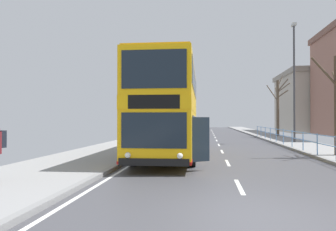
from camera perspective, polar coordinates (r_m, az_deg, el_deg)
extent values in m
cube|color=#424247|center=(6.63, 15.15, -17.18)|extent=(8.40, 140.00, 0.06)
cube|color=silver|center=(9.13, 12.76, -12.39)|extent=(0.12, 2.00, 0.00)
cube|color=silver|center=(13.85, 10.72, -8.39)|extent=(0.12, 2.00, 0.00)
cube|color=silver|center=(18.61, 9.73, -6.42)|extent=(0.12, 2.00, 0.00)
cube|color=silver|center=(23.38, 9.16, -5.26)|extent=(0.12, 2.00, 0.00)
cube|color=silver|center=(28.17, 8.77, -4.49)|extent=(0.12, 2.00, 0.00)
cube|color=silver|center=(32.96, 8.50, -3.94)|extent=(0.12, 2.00, 0.00)
cube|color=silver|center=(37.75, 8.30, -3.54)|extent=(0.12, 2.00, 0.00)
cube|color=silver|center=(42.54, 8.15, -3.22)|extent=(0.12, 2.00, 0.00)
cube|color=silver|center=(47.34, 8.02, -2.97)|extent=(0.12, 2.00, 0.00)
cube|color=silver|center=(52.13, 7.92, -2.76)|extent=(0.12, 2.00, 0.00)
cube|color=silver|center=(56.93, 7.84, -2.59)|extent=(0.12, 2.00, 0.00)
cube|color=silver|center=(7.23, -18.98, -15.49)|extent=(0.12, 133.00, 0.00)
cube|color=gray|center=(7.37, -21.51, -14.66)|extent=(0.20, 140.00, 0.14)
cube|color=#F4B20F|center=(15.43, 0.21, -2.88)|extent=(2.64, 10.18, 1.84)
cube|color=#F4B20F|center=(15.43, 0.21, 1.43)|extent=(2.66, 10.23, 0.48)
cube|color=#F4B20F|center=(15.51, 0.21, 5.43)|extent=(2.64, 10.18, 1.68)
cube|color=#D0970D|center=(15.63, 0.21, 8.65)|extent=(2.56, 9.88, 0.08)
cube|color=#19232D|center=(10.38, -2.60, -2.70)|extent=(2.17, 0.07, 1.18)
cube|color=black|center=(10.39, -2.60, 2.49)|extent=(1.73, 0.06, 0.46)
cube|color=#19232D|center=(10.51, -2.59, 8.40)|extent=(2.17, 0.07, 1.28)
cube|color=black|center=(10.46, -2.61, -8.42)|extent=(2.35, 0.12, 0.24)
cube|color=#B2140F|center=(15.49, 0.21, -6.07)|extent=(2.67, 10.23, 0.10)
cube|color=#19232D|center=(15.60, 4.86, -1.91)|extent=(0.16, 7.91, 0.96)
cube|color=#19232D|center=(15.45, 4.83, 5.78)|extent=(0.18, 9.13, 1.01)
cube|color=#19232D|center=(15.85, -4.19, -1.89)|extent=(0.16, 7.91, 0.96)
cube|color=#19232D|center=(15.69, -4.35, 5.67)|extent=(0.18, 9.13, 1.01)
sphere|color=white|center=(10.33, 2.17, -7.29)|extent=(0.20, 0.20, 0.20)
sphere|color=white|center=(10.59, -7.28, -7.13)|extent=(0.20, 0.20, 0.20)
cube|color=#19232D|center=(11.35, 5.81, -4.30)|extent=(0.67, 0.50, 1.59)
cube|color=black|center=(11.65, 4.14, -4.21)|extent=(0.12, 0.90, 1.59)
cylinder|color=black|center=(12.55, 4.31, -6.82)|extent=(0.32, 1.05, 1.04)
cylinder|color=black|center=(12.84, -6.39, -6.68)|extent=(0.32, 1.05, 1.04)
cylinder|color=black|center=(18.57, 4.84, -4.84)|extent=(0.32, 1.05, 1.04)
cylinder|color=black|center=(18.76, -2.43, -4.80)|extent=(0.32, 1.05, 1.04)
cylinder|color=#598CC6|center=(14.88, 28.11, -5.25)|extent=(0.05, 0.05, 1.03)
cylinder|color=#598CC6|center=(17.01, 25.34, -4.69)|extent=(0.05, 0.05, 1.03)
cylinder|color=#598CC6|center=(19.16, 23.20, -4.25)|extent=(0.05, 0.05, 1.03)
cylinder|color=#598CC6|center=(21.34, 21.49, -3.89)|extent=(0.05, 0.05, 1.03)
cylinder|color=#598CC6|center=(23.54, 20.10, -3.60)|extent=(0.05, 0.05, 1.03)
cylinder|color=#598CC6|center=(25.75, 18.95, -3.36)|extent=(0.05, 0.05, 1.03)
cylinder|color=#598CC6|center=(27.97, 17.98, -3.15)|extent=(0.05, 0.05, 1.03)
cylinder|color=#598CC6|center=(30.19, 17.16, -2.97)|extent=(0.05, 0.05, 1.03)
cylinder|color=#598CC6|center=(32.42, 16.44, -2.82)|extent=(0.05, 0.05, 1.03)
cylinder|color=#598CC6|center=(34.66, 15.82, -2.68)|extent=(0.05, 0.05, 1.03)
cylinder|color=#598CC6|center=(21.32, 21.48, -2.65)|extent=(0.04, 27.18, 0.04)
cylinder|color=#598CC6|center=(21.34, 21.49, -3.75)|extent=(0.04, 27.18, 0.04)
cylinder|color=maroon|center=(9.60, -28.10, -4.37)|extent=(0.11, 0.11, 0.60)
cube|color=black|center=(9.93, -28.05, -3.78)|extent=(0.30, 0.21, 0.48)
cylinder|color=#38383D|center=(26.01, 21.82, 5.30)|extent=(0.14, 0.14, 8.85)
cube|color=#B2B2AD|center=(26.87, 21.77, 14.98)|extent=(0.28, 0.60, 0.20)
cylinder|color=#4C3D2D|center=(17.09, 26.45, 7.02)|extent=(1.38, 0.34, 1.48)
cylinder|color=#4C3D2D|center=(18.00, 27.95, 5.80)|extent=(0.30, 1.29, 0.93)
cylinder|color=brown|center=(34.90, 19.20, 1.26)|extent=(0.28, 0.28, 5.81)
cylinder|color=brown|center=(34.86, 20.03, 5.17)|extent=(1.04, 0.76, 1.30)
cylinder|color=brown|center=(35.98, 19.02, 3.89)|extent=(0.30, 2.04, 1.35)
cylinder|color=brown|center=(35.31, 18.30, 3.87)|extent=(1.07, 0.98, 1.82)
cylinder|color=brown|center=(35.38, 19.59, 5.85)|extent=(0.69, 0.52, 1.31)
cylinder|color=brown|center=(34.54, 20.16, 4.74)|extent=(1.04, 1.33, 0.90)
cylinder|color=brown|center=(34.64, 20.01, 3.70)|extent=(0.94, 1.00, 0.77)
cube|color=#B2A899|center=(51.91, 27.07, 1.77)|extent=(12.94, 12.24, 8.11)
cube|color=gray|center=(52.29, 27.04, 6.60)|extent=(13.46, 12.73, 0.70)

